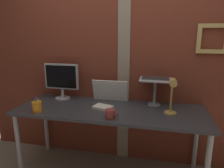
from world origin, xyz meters
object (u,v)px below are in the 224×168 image
at_px(laptop, 156,73).
at_px(pen_cup, 37,107).
at_px(whiteboard_panel, 110,91).
at_px(coffee_mug, 110,114).
at_px(monitor, 62,78).
at_px(desk_lamp, 172,93).

height_order(laptop, pen_cup, laptop).
xyz_separation_m(whiteboard_panel, pen_cup, (-0.65, -0.51, -0.07)).
relative_size(laptop, coffee_mug, 2.55).
height_order(laptop, coffee_mug, laptop).
relative_size(monitor, pen_cup, 2.63).
distance_m(monitor, pen_cup, 0.52).
bearing_deg(coffee_mug, laptop, 54.08).
height_order(desk_lamp, pen_cup, desk_lamp).
height_order(monitor, pen_cup, monitor).
height_order(whiteboard_panel, pen_cup, whiteboard_panel).
xyz_separation_m(laptop, pen_cup, (-1.17, -0.55, -0.30)).
bearing_deg(monitor, pen_cup, -96.88).
bearing_deg(pen_cup, whiteboard_panel, 38.02).
xyz_separation_m(whiteboard_panel, desk_lamp, (0.69, -0.31, 0.11)).
distance_m(pen_cup, coffee_mug, 0.77).
bearing_deg(coffee_mug, pen_cup, -179.99).
bearing_deg(whiteboard_panel, desk_lamp, -24.65).
xyz_separation_m(whiteboard_panel, coffee_mug, (0.12, -0.51, -0.08)).
relative_size(monitor, desk_lamp, 1.14).
bearing_deg(laptop, pen_cup, -154.80).
height_order(pen_cup, coffee_mug, pen_cup).
distance_m(monitor, laptop, 1.12).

